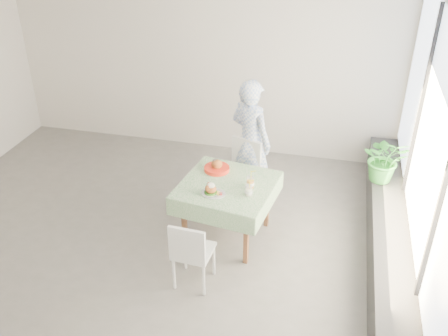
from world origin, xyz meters
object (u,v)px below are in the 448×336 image
(cafe_table, at_px, (227,204))
(juice_cup_orange, at_px, (250,183))
(potted_plant, at_px, (385,159))
(chair_far, at_px, (239,187))
(diner, at_px, (251,141))
(main_dish, at_px, (212,191))
(chair_near, at_px, (194,264))

(cafe_table, xyz_separation_m, juice_cup_orange, (0.27, -0.01, 0.34))
(juice_cup_orange, bearing_deg, cafe_table, 177.33)
(cafe_table, bearing_deg, juice_cup_orange, -2.67)
(cafe_table, xyz_separation_m, potted_plant, (1.78, 0.94, 0.34))
(cafe_table, height_order, chair_far, chair_far)
(diner, bearing_deg, chair_far, 98.84)
(main_dish, bearing_deg, chair_near, -93.73)
(cafe_table, distance_m, diner, 1.02)
(chair_near, relative_size, potted_plant, 1.36)
(diner, bearing_deg, main_dish, 109.39)
(cafe_table, bearing_deg, main_dish, -114.98)
(chair_far, distance_m, diner, 0.62)
(diner, height_order, juice_cup_orange, diner)
(main_dish, height_order, potted_plant, potted_plant)
(chair_near, height_order, juice_cup_orange, juice_cup_orange)
(cafe_table, height_order, potted_plant, potted_plant)
(cafe_table, xyz_separation_m, chair_near, (-0.16, -0.88, -0.21))
(chair_near, xyz_separation_m, juice_cup_orange, (0.43, 0.86, 0.55))
(chair_far, xyz_separation_m, juice_cup_orange, (0.28, -0.71, 0.53))
(juice_cup_orange, distance_m, potted_plant, 1.78)
(chair_near, height_order, main_dish, main_dish)
(cafe_table, distance_m, chair_far, 0.72)
(juice_cup_orange, relative_size, potted_plant, 0.44)
(diner, bearing_deg, potted_plant, -151.14)
(chair_near, height_order, potted_plant, potted_plant)
(cafe_table, height_order, chair_near, chair_near)
(main_dish, relative_size, potted_plant, 0.45)
(chair_far, bearing_deg, juice_cup_orange, -68.66)
(main_dish, xyz_separation_m, potted_plant, (1.89, 1.19, 0.01))
(chair_near, xyz_separation_m, potted_plant, (1.93, 1.82, 0.55))
(diner, bearing_deg, chair_near, 111.40)
(diner, relative_size, potted_plant, 2.78)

